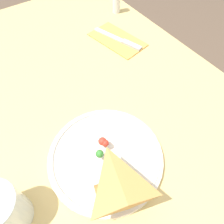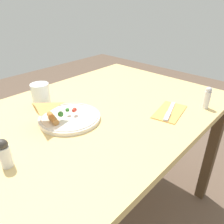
{
  "view_description": "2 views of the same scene",
  "coord_description": "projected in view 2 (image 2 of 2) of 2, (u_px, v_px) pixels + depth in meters",
  "views": [
    {
      "loc": [
        -0.36,
        0.12,
        1.22
      ],
      "look_at": [
        -0.09,
        -0.06,
        0.77
      ],
      "focal_mm": 35.0,
      "sensor_mm": 36.0,
      "label": 1
    },
    {
      "loc": [
        -0.65,
        -0.65,
        1.22
      ],
      "look_at": [
        -0.06,
        -0.12,
        0.79
      ],
      "focal_mm": 35.0,
      "sensor_mm": 36.0,
      "label": 2
    }
  ],
  "objects": [
    {
      "name": "salt_shaker",
      "position": [
        207.0,
        98.0,
        0.99
      ],
      "size": [
        0.03,
        0.03,
        0.1
      ],
      "color": "silver",
      "rests_on": "dining_table"
    },
    {
      "name": "ground_plane",
      "position": [
        105.0,
        212.0,
        1.39
      ],
      "size": [
        6.0,
        6.0,
        0.0
      ],
      "primitive_type": "plane",
      "color": "brown"
    },
    {
      "name": "napkin_folded",
      "position": [
        170.0,
        112.0,
        0.98
      ],
      "size": [
        0.21,
        0.14,
        0.0
      ],
      "rotation": [
        0.0,
        0.0,
        0.19
      ],
      "color": "#E59E4C",
      "rests_on": "dining_table"
    },
    {
      "name": "pepper_shaker",
      "position": [
        4.0,
        153.0,
        0.65
      ],
      "size": [
        0.04,
        0.04,
        0.1
      ],
      "color": "silver",
      "rests_on": "dining_table"
    },
    {
      "name": "plate_pizza",
      "position": [
        69.0,
        117.0,
        0.91
      ],
      "size": [
        0.26,
        0.26,
        0.05
      ],
      "color": "silver",
      "rests_on": "dining_table"
    },
    {
      "name": "dining_table",
      "position": [
        103.0,
        125.0,
        1.08
      ],
      "size": [
        1.18,
        0.87,
        0.76
      ],
      "color": "#DBB770",
      "rests_on": "ground_plane"
    },
    {
      "name": "milk_glass",
      "position": [
        41.0,
        95.0,
        1.03
      ],
      "size": [
        0.09,
        0.09,
        0.1
      ],
      "color": "white",
      "rests_on": "dining_table"
    },
    {
      "name": "butter_knife",
      "position": [
        169.0,
        112.0,
        0.97
      ],
      "size": [
        0.19,
        0.08,
        0.01
      ],
      "rotation": [
        0.0,
        0.0,
        0.32
      ],
      "color": "#B2B2B7",
      "rests_on": "napkin_folded"
    }
  ]
}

